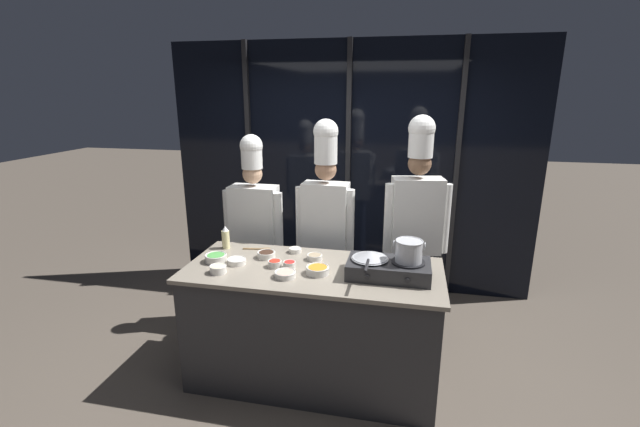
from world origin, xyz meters
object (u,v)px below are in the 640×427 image
frying_pan (370,255)px  prep_bowl_chili_flakes (275,263)px  portable_stove (388,268)px  prep_bowl_bell_pepper (289,264)px  prep_bowl_noodles (218,269)px  prep_bowl_shrimp (285,274)px  chef_head (254,219)px  prep_bowl_soy_glaze (266,254)px  chef_sous (325,213)px  prep_bowl_garlic (295,250)px  prep_bowl_rice (237,261)px  serving_spoon_slotted (262,249)px  squeeze_bottle_oil (226,238)px  stock_pot (409,251)px  prep_bowl_scallions (216,257)px  prep_bowl_carrots (318,270)px  chef_line (416,213)px  prep_bowl_mushrooms (315,257)px

frying_pan → prep_bowl_chili_flakes: frying_pan is taller
portable_stove → prep_bowl_bell_pepper: size_ratio=6.07×
frying_pan → prep_bowl_chili_flakes: size_ratio=4.37×
prep_bowl_noodles → prep_bowl_shrimp: bearing=3.2°
prep_bowl_shrimp → chef_head: size_ratio=0.08×
prep_bowl_shrimp → prep_bowl_bell_pepper: size_ratio=1.60×
prep_bowl_soy_glaze → chef_sous: 0.71m
prep_bowl_garlic → prep_bowl_noodles: size_ratio=0.84×
frying_pan → prep_bowl_bell_pepper: 0.60m
prep_bowl_chili_flakes → prep_bowl_rice: size_ratio=0.72×
prep_bowl_rice → prep_bowl_shrimp: (0.43, -0.16, 0.00)m
prep_bowl_soy_glaze → serving_spoon_slotted: size_ratio=0.61×
squeeze_bottle_oil → prep_bowl_shrimp: bearing=-35.1°
squeeze_bottle_oil → prep_bowl_chili_flakes: bearing=-29.6°
portable_stove → stock_pot: size_ratio=2.66×
prep_bowl_scallions → prep_bowl_bell_pepper: 0.58m
prep_bowl_carrots → prep_bowl_scallions: size_ratio=1.02×
serving_spoon_slotted → chef_line: 1.35m
prep_bowl_carrots → chef_sous: (-0.10, 0.80, 0.18)m
prep_bowl_scallions → chef_head: chef_head is taller
prep_bowl_soy_glaze → prep_bowl_bell_pepper: (0.23, -0.16, 0.00)m
prep_bowl_scallions → serving_spoon_slotted: prep_bowl_scallions is taller
chef_line → stock_pot: bearing=75.7°
prep_bowl_shrimp → chef_line: size_ratio=0.08×
prep_bowl_carrots → prep_bowl_bell_pepper: prep_bowl_carrots is taller
prep_bowl_chili_flakes → prep_bowl_rice: 0.30m
prep_bowl_carrots → prep_bowl_rice: bearing=175.2°
prep_bowl_soy_glaze → prep_bowl_shrimp: (0.25, -0.32, -0.00)m
prep_bowl_soy_glaze → prep_bowl_scallions: size_ratio=0.87×
prep_bowl_mushrooms → chef_line: size_ratio=0.06×
prep_bowl_chili_flakes → prep_bowl_bell_pepper: size_ratio=1.09×
prep_bowl_scallions → chef_head: bearing=87.8°
prep_bowl_chili_flakes → prep_bowl_garlic: prep_bowl_chili_flakes is taller
prep_bowl_mushrooms → prep_bowl_chili_flakes: bearing=-142.7°
prep_bowl_soy_glaze → portable_stove: bearing=-9.3°
prep_bowl_soy_glaze → prep_bowl_bell_pepper: bearing=-35.1°
prep_bowl_shrimp → prep_bowl_bell_pepper: 0.16m
chef_head → prep_bowl_garlic: bearing=139.4°
frying_pan → chef_sous: (-0.47, 0.75, 0.07)m
prep_bowl_chili_flakes → chef_sous: (0.23, 0.75, 0.19)m
prep_bowl_rice → prep_bowl_noodles: prep_bowl_noodles is taller
frying_pan → squeeze_bottle_oil: squeeze_bottle_oil is taller
prep_bowl_carrots → prep_bowl_bell_pepper: bearing=166.9°
prep_bowl_rice → serving_spoon_slotted: size_ratio=0.61×
prep_bowl_garlic → serving_spoon_slotted: 0.28m
prep_bowl_carrots → stock_pot: bearing=5.5°
prep_bowl_soy_glaze → prep_bowl_rice: prep_bowl_soy_glaze is taller
chef_line → squeeze_bottle_oil: bearing=8.7°
prep_bowl_scallions → prep_bowl_bell_pepper: bearing=-0.6°
chef_head → chef_line: bearing=-176.7°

